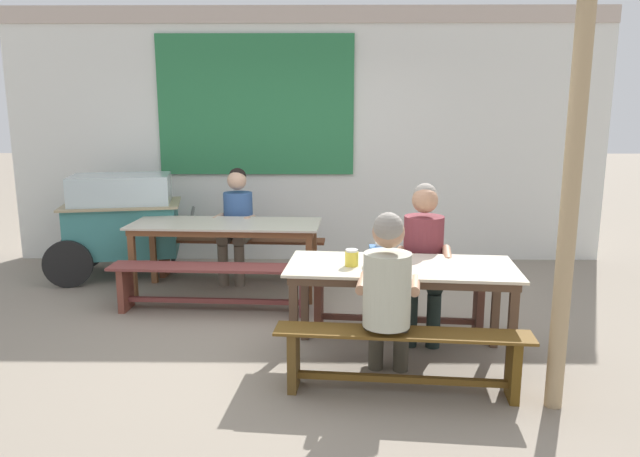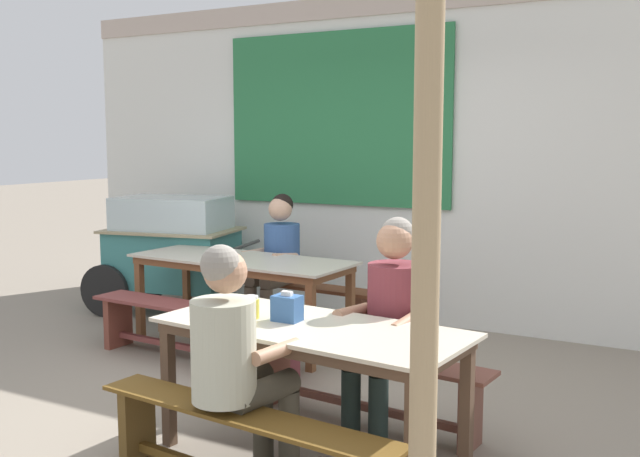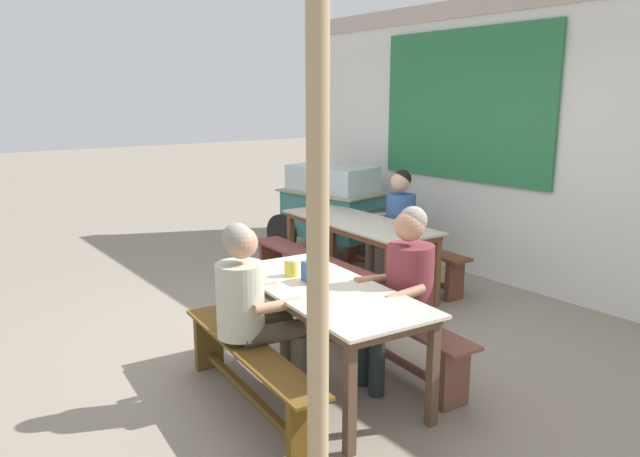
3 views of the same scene
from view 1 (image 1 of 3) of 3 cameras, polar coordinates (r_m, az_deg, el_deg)
The scene contains 15 objects.
ground_plane at distance 5.08m, azimuth -2.00°, elevation -10.15°, with size 40.00×40.00×0.00m, color gray.
backdrop_wall at distance 7.33m, azimuth -1.36°, elevation 9.30°, with size 7.24×0.23×3.04m.
dining_table_far at distance 6.08m, azimuth -9.01°, elevation -0.10°, with size 1.93×0.82×0.74m.
dining_table_near at distance 4.46m, azimuth 7.75°, elevation -4.40°, with size 1.74×0.89×0.74m.
bench_far_back at distance 6.71m, azimuth -7.85°, elevation -2.12°, with size 1.95×0.35×0.44m.
bench_far_front at distance 5.63m, azimuth -10.17°, elevation -4.90°, with size 1.94×0.41×0.44m.
bench_near_back at distance 5.12m, azimuth 7.45°, elevation -6.63°, with size 1.60×0.41×0.44m.
bench_near_front at distance 4.04m, azimuth 7.84°, elevation -11.84°, with size 1.70×0.40×0.44m.
food_cart at distance 7.01m, azimuth -18.48°, elevation 1.01°, with size 1.69×1.07×1.15m.
person_right_near_table at distance 4.95m, azimuth 9.87°, elevation -2.11°, with size 0.48×0.55×1.27m.
person_near_front at distance 3.97m, azimuth 6.50°, elevation -5.86°, with size 0.46×0.59×1.23m.
person_center_facing at distance 6.56m, azimuth -7.99°, elevation 1.10°, with size 0.46×0.55×1.23m.
tissue_box at distance 4.42m, azimuth 5.72°, elevation -2.53°, with size 0.15×0.11×0.16m.
condiment_jar at distance 4.37m, azimuth 3.05°, elevation -2.82°, with size 0.10×0.10×0.12m.
wooden_support_post at distance 3.87m, azimuth 22.72°, elevation 1.07°, with size 0.11×0.11×2.47m, color tan.
Camera 1 is at (0.22, -4.71, 1.88)m, focal length 33.41 mm.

